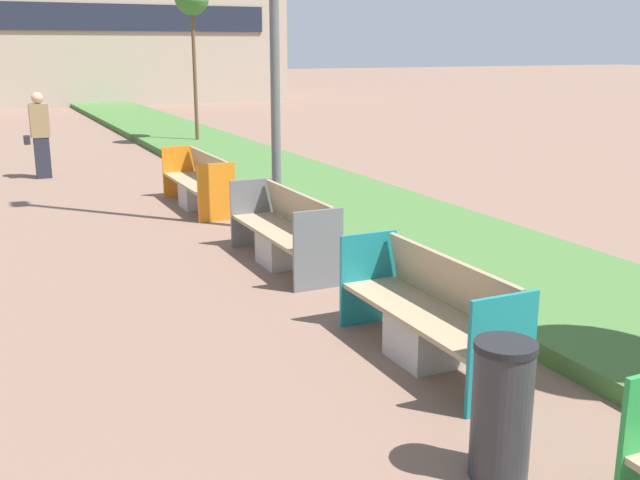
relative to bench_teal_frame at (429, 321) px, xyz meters
name	(u,v)px	position (x,y,z in m)	size (l,w,h in m)	color
planter_grass_strip	(371,214)	(2.26, 5.16, -0.28)	(2.80, 120.00, 0.18)	#426B33
building_backdrop	(99,28)	(3.06, 35.50, 3.29)	(17.24, 8.70, 7.32)	tan
bench_teal_frame	(429,321)	(0.00, 0.00, 0.00)	(0.65, 2.15, 0.94)	#ADA8A0
bench_grey_frame	(285,236)	(0.00, 3.35, 0.00)	(0.65, 2.26, 0.94)	#ADA8A0
bench_orange_frame	(199,186)	(0.00, 7.26, 0.01)	(0.65, 2.35, 0.94)	#ADA8A0
litter_bin	(502,410)	(-0.61, -1.78, 0.10)	(0.40, 0.40, 0.93)	#2D2D30
sapling_tree_far	(192,1)	(2.32, 15.42, 3.55)	(0.93, 0.93, 4.48)	brown
pedestrian_walking	(40,134)	(-2.17, 11.61, 0.56)	(0.53, 0.24, 1.81)	#232633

